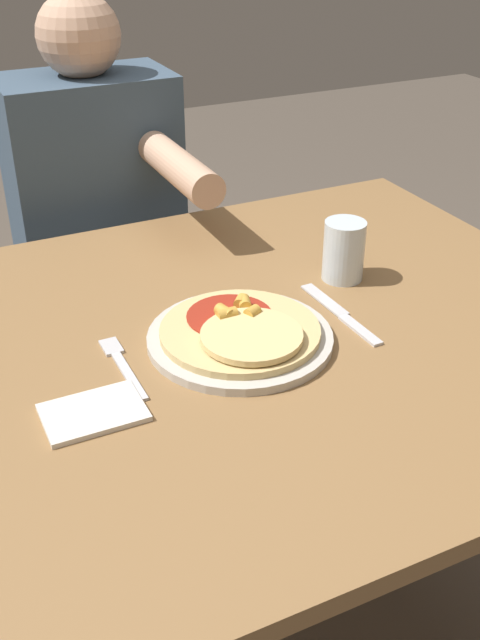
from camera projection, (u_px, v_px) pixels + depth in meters
name	position (u px, v px, depth m)	size (l,w,h in m)	color
dining_table	(229.00, 387.00, 1.24)	(1.29, 1.00, 0.77)	olive
plate	(240.00, 338.00, 1.17)	(0.29, 0.29, 0.01)	beige
pizza	(242.00, 330.00, 1.16)	(0.25, 0.25, 0.04)	#DBBC7A
fork	(122.00, 364.00, 1.12)	(0.03, 0.18, 0.00)	silver
knife	(341.00, 314.00, 1.24)	(0.03, 0.22, 0.00)	silver
drinking_glass	(344.00, 251.00, 1.33)	(0.07, 0.07, 0.11)	silver
napkin	(93.00, 413.00, 1.01)	(0.14, 0.10, 0.01)	silver
person_diner	(100.00, 221.00, 1.76)	(0.37, 0.52, 1.20)	#2D2D38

